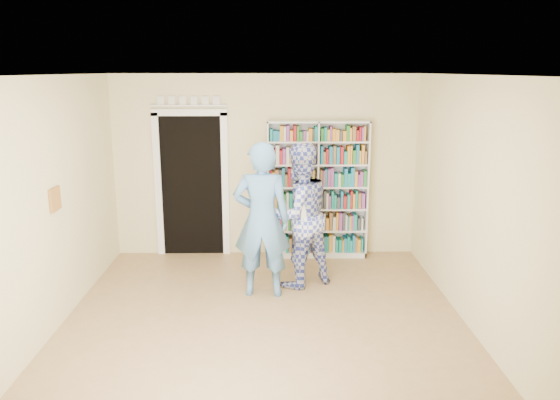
% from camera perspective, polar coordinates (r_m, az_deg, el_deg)
% --- Properties ---
extents(floor, '(5.00, 5.00, 0.00)m').
position_cam_1_polar(floor, '(6.17, -1.71, -13.04)').
color(floor, '#99714A').
rests_on(floor, ground).
extents(ceiling, '(5.00, 5.00, 0.00)m').
position_cam_1_polar(ceiling, '(5.52, -1.91, 12.92)').
color(ceiling, white).
rests_on(ceiling, wall_back).
extents(wall_back, '(4.50, 0.00, 4.50)m').
position_cam_1_polar(wall_back, '(8.14, -1.55, 3.55)').
color(wall_back, beige).
rests_on(wall_back, floor).
extents(wall_left, '(0.00, 5.00, 5.00)m').
position_cam_1_polar(wall_left, '(6.16, -23.24, -0.81)').
color(wall_left, beige).
rests_on(wall_left, floor).
extents(wall_right, '(0.00, 5.00, 5.00)m').
position_cam_1_polar(wall_right, '(6.09, 19.88, -0.66)').
color(wall_right, beige).
rests_on(wall_right, floor).
extents(bookshelf, '(1.48, 0.28, 2.04)m').
position_cam_1_polar(bookshelf, '(8.08, 3.93, 1.12)').
color(bookshelf, white).
rests_on(bookshelf, floor).
extents(doorway, '(1.10, 0.08, 2.43)m').
position_cam_1_polar(doorway, '(8.24, -9.22, 2.29)').
color(doorway, black).
rests_on(doorway, floor).
extents(wall_art, '(0.03, 0.25, 0.25)m').
position_cam_1_polar(wall_art, '(6.32, -22.45, 0.07)').
color(wall_art, brown).
rests_on(wall_art, wall_left).
extents(man_blue, '(0.72, 0.49, 1.93)m').
position_cam_1_polar(man_blue, '(6.66, -1.92, -2.10)').
color(man_blue, '#5587BD').
rests_on(man_blue, floor).
extents(man_plaid, '(1.14, 1.06, 1.86)m').
position_cam_1_polar(man_plaid, '(6.98, 1.97, -1.64)').
color(man_plaid, '#333F9C').
rests_on(man_plaid, floor).
extents(paper_sheet, '(0.19, 0.12, 0.31)m').
position_cam_1_polar(paper_sheet, '(6.76, 2.99, -1.16)').
color(paper_sheet, white).
rests_on(paper_sheet, man_plaid).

